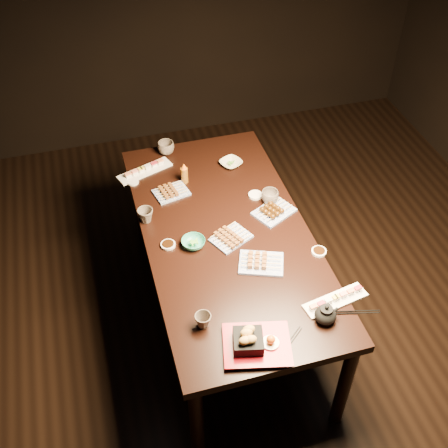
# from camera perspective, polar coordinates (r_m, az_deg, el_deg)

# --- Properties ---
(ground) EXTENTS (5.00, 5.00, 0.00)m
(ground) POSITION_cam_1_polar(r_m,az_deg,el_deg) (3.53, 6.21, -12.81)
(ground) COLOR black
(ground) RESTS_ON ground
(dining_table) EXTENTS (1.20, 1.93, 0.75)m
(dining_table) POSITION_cam_1_polar(r_m,az_deg,el_deg) (3.38, 0.23, -5.42)
(dining_table) COLOR black
(dining_table) RESTS_ON ground
(sushi_platter_near) EXTENTS (0.34, 0.15, 0.04)m
(sushi_platter_near) POSITION_cam_1_polar(r_m,az_deg,el_deg) (2.82, 11.27, -7.44)
(sushi_platter_near) COLOR white
(sushi_platter_near) RESTS_ON dining_table
(sushi_platter_far) EXTENTS (0.36, 0.21, 0.04)m
(sushi_platter_far) POSITION_cam_1_polar(r_m,az_deg,el_deg) (3.53, -8.07, 5.56)
(sushi_platter_far) COLOR white
(sushi_platter_far) RESTS_ON dining_table
(yakitori_plate_center) EXTENTS (0.25, 0.23, 0.05)m
(yakitori_plate_center) POSITION_cam_1_polar(r_m,az_deg,el_deg) (3.05, 0.71, -1.19)
(yakitori_plate_center) COLOR #828EB6
(yakitori_plate_center) RESTS_ON dining_table
(yakitori_plate_right) EXTENTS (0.27, 0.24, 0.06)m
(yakitori_plate_right) POSITION_cam_1_polar(r_m,az_deg,el_deg) (2.92, 3.81, -3.72)
(yakitori_plate_right) COLOR #828EB6
(yakitori_plate_right) RESTS_ON dining_table
(yakitori_plate_left) EXTENTS (0.22, 0.18, 0.05)m
(yakitori_plate_left) POSITION_cam_1_polar(r_m,az_deg,el_deg) (3.35, -5.40, 3.45)
(yakitori_plate_left) COLOR #828EB6
(yakitori_plate_left) RESTS_ON dining_table
(tsukune_plate) EXTENTS (0.27, 0.25, 0.06)m
(tsukune_plate) POSITION_cam_1_polar(r_m,az_deg,el_deg) (3.21, 5.11, 1.51)
(tsukune_plate) COLOR #828EB6
(tsukune_plate) RESTS_ON dining_table
(edamame_bowl_green) EXTENTS (0.16, 0.16, 0.04)m
(edamame_bowl_green) POSITION_cam_1_polar(r_m,az_deg,el_deg) (3.02, -3.13, -1.92)
(edamame_bowl_green) COLOR teal
(edamame_bowl_green) RESTS_ON dining_table
(edamame_bowl_cream) EXTENTS (0.18, 0.18, 0.03)m
(edamame_bowl_cream) POSITION_cam_1_polar(r_m,az_deg,el_deg) (3.55, 0.71, 6.19)
(edamame_bowl_cream) COLOR beige
(edamame_bowl_cream) RESTS_ON dining_table
(tempura_tray) EXTENTS (0.35, 0.31, 0.11)m
(tempura_tray) POSITION_cam_1_polar(r_m,az_deg,el_deg) (2.58, 3.40, -11.67)
(tempura_tray) COLOR black
(tempura_tray) RESTS_ON dining_table
(teacup_near_left) EXTENTS (0.09, 0.09, 0.07)m
(teacup_near_left) POSITION_cam_1_polar(r_m,az_deg,el_deg) (2.67, -2.14, -9.78)
(teacup_near_left) COLOR brown
(teacup_near_left) RESTS_ON dining_table
(teacup_mid_right) EXTENTS (0.12, 0.12, 0.08)m
(teacup_mid_right) POSITION_cam_1_polar(r_m,az_deg,el_deg) (3.28, 4.68, 2.77)
(teacup_mid_right) COLOR brown
(teacup_mid_right) RESTS_ON dining_table
(teacup_far_left) EXTENTS (0.10, 0.10, 0.08)m
(teacup_far_left) POSITION_cam_1_polar(r_m,az_deg,el_deg) (3.17, -7.97, 0.86)
(teacup_far_left) COLOR brown
(teacup_far_left) RESTS_ON dining_table
(teacup_far_right) EXTENTS (0.12, 0.12, 0.08)m
(teacup_far_right) POSITION_cam_1_polar(r_m,az_deg,el_deg) (3.66, -5.92, 7.71)
(teacup_far_right) COLOR brown
(teacup_far_right) RESTS_ON dining_table
(teapot) EXTENTS (0.14, 0.14, 0.10)m
(teapot) POSITION_cam_1_polar(r_m,az_deg,el_deg) (2.71, 10.29, -8.93)
(teapot) COLOR black
(teapot) RESTS_ON dining_table
(condiment_bottle) EXTENTS (0.06, 0.06, 0.14)m
(condiment_bottle) POSITION_cam_1_polar(r_m,az_deg,el_deg) (3.40, -4.06, 5.20)
(condiment_bottle) COLOR brown
(condiment_bottle) RESTS_ON dining_table
(sauce_dish_west) EXTENTS (0.11, 0.11, 0.01)m
(sauce_dish_west) POSITION_cam_1_polar(r_m,az_deg,el_deg) (3.04, -5.70, -2.11)
(sauce_dish_west) COLOR white
(sauce_dish_west) RESTS_ON dining_table
(sauce_dish_east) EXTENTS (0.11, 0.11, 0.01)m
(sauce_dish_east) POSITION_cam_1_polar(r_m,az_deg,el_deg) (3.33, 3.19, 2.95)
(sauce_dish_east) COLOR white
(sauce_dish_east) RESTS_ON dining_table
(sauce_dish_se) EXTENTS (0.10, 0.10, 0.01)m
(sauce_dish_se) POSITION_cam_1_polar(r_m,az_deg,el_deg) (3.04, 9.61, -2.77)
(sauce_dish_se) COLOR white
(sauce_dish_se) RESTS_ON dining_table
(sauce_dish_nw) EXTENTS (0.10, 0.10, 0.01)m
(sauce_dish_nw) POSITION_cam_1_polar(r_m,az_deg,el_deg) (3.47, -9.24, 4.26)
(sauce_dish_nw) COLOR white
(sauce_dish_nw) RESTS_ON dining_table
(chopsticks_near) EXTENTS (0.18, 0.15, 0.01)m
(chopsticks_near) POSITION_cam_1_polar(r_m,az_deg,el_deg) (2.65, 6.64, -11.89)
(chopsticks_near) COLOR black
(chopsticks_near) RESTS_ON dining_table
(chopsticks_se) EXTENTS (0.23, 0.08, 0.01)m
(chopsticks_se) POSITION_cam_1_polar(r_m,az_deg,el_deg) (2.81, 13.25, -8.72)
(chopsticks_se) COLOR black
(chopsticks_se) RESTS_ON dining_table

